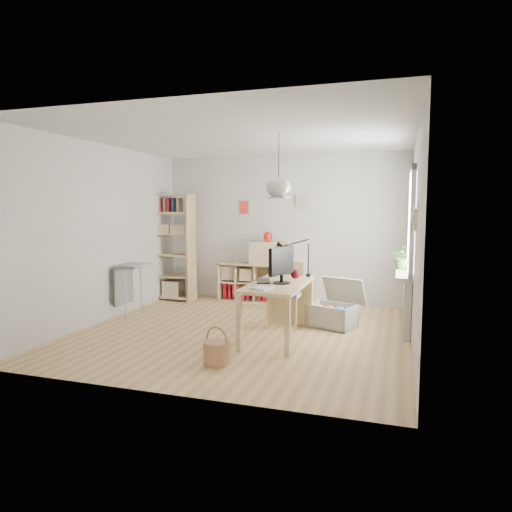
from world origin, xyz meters
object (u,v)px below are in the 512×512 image
(storage_chest, at_px, (334,311))
(tall_bookshelf, at_px, (172,243))
(desk, at_px, (278,290))
(monitor, at_px, (282,263))
(cube_shelf, at_px, (256,286))
(chair, at_px, (286,290))
(drawer_chest, at_px, (270,253))

(storage_chest, bearing_deg, tall_bookshelf, -179.24)
(desk, xyz_separation_m, monitor, (0.05, -0.03, 0.36))
(cube_shelf, relative_size, chair, 1.48)
(desk, relative_size, cube_shelf, 1.07)
(cube_shelf, height_order, chair, chair)
(tall_bookshelf, relative_size, storage_chest, 2.19)
(storage_chest, bearing_deg, desk, -106.54)
(cube_shelf, height_order, tall_bookshelf, tall_bookshelf)
(tall_bookshelf, bearing_deg, chair, -26.50)
(desk, bearing_deg, storage_chest, 53.98)
(tall_bookshelf, distance_m, storage_chest, 3.50)
(desk, distance_m, storage_chest, 1.15)
(tall_bookshelf, height_order, monitor, tall_bookshelf)
(desk, height_order, tall_bookshelf, tall_bookshelf)
(storage_chest, relative_size, drawer_chest, 1.29)
(chair, xyz_separation_m, drawer_chest, (-0.68, 1.50, 0.38))
(desk, relative_size, storage_chest, 1.64)
(desk, bearing_deg, chair, 94.92)
(tall_bookshelf, bearing_deg, monitor, -36.87)
(storage_chest, xyz_separation_m, drawer_chest, (-1.37, 1.33, 0.70))
(chair, bearing_deg, tall_bookshelf, 153.90)
(chair, relative_size, monitor, 1.74)
(cube_shelf, distance_m, tall_bookshelf, 1.77)
(tall_bookshelf, height_order, storage_chest, tall_bookshelf)
(tall_bookshelf, relative_size, monitor, 3.68)
(storage_chest, height_order, drawer_chest, drawer_chest)
(storage_chest, relative_size, monitor, 1.68)
(chair, bearing_deg, monitor, -80.75)
(desk, distance_m, monitor, 0.37)
(storage_chest, height_order, monitor, monitor)
(desk, xyz_separation_m, chair, (-0.06, 0.69, -0.12))
(tall_bookshelf, xyz_separation_m, storage_chest, (3.21, -1.09, -0.86))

